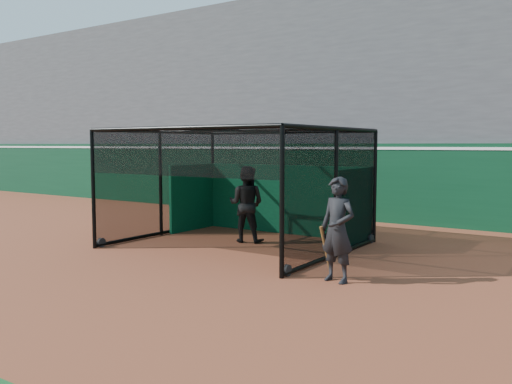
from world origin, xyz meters
The scene contains 6 objects.
ground centered at (0.00, 0.00, 0.00)m, with size 120.00×120.00×0.00m, color brown.
outfield_wall centered at (0.00, 8.50, 1.29)m, with size 50.00×0.50×2.50m.
grandstand centered at (0.00, 12.27, 4.48)m, with size 50.00×7.85×8.95m.
batting_cage centered at (0.14, 2.63, 1.40)m, with size 5.29×4.62×2.81m.
batter centered at (0.04, 3.08, 0.96)m, with size 0.94×0.73×1.93m, color black.
on_deck_player centered at (3.70, 0.69, 0.94)m, with size 0.77×0.58×1.89m.
Camera 1 is at (7.82, -8.07, 2.46)m, focal length 38.00 mm.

